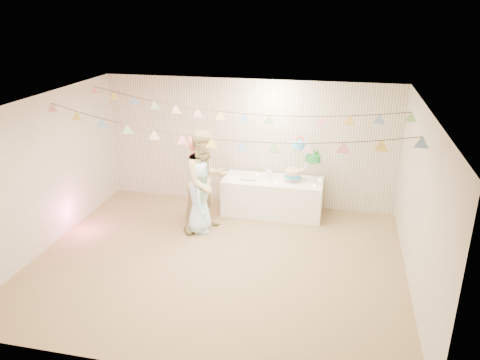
% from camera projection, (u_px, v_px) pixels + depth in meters
% --- Properties ---
extents(floor, '(6.00, 6.00, 0.00)m').
position_uv_depth(floor, '(218.00, 261.00, 7.71)').
color(floor, olive).
rests_on(floor, ground).
extents(ceiling, '(6.00, 6.00, 0.00)m').
position_uv_depth(ceiling, '(215.00, 105.00, 6.78)').
color(ceiling, white).
rests_on(ceiling, ground).
extents(back_wall, '(6.00, 6.00, 0.00)m').
position_uv_depth(back_wall, '(249.00, 143.00, 9.52)').
color(back_wall, silver).
rests_on(back_wall, ground).
extents(front_wall, '(6.00, 6.00, 0.00)m').
position_uv_depth(front_wall, '(154.00, 274.00, 4.97)').
color(front_wall, silver).
rests_on(front_wall, ground).
extents(left_wall, '(5.00, 5.00, 0.00)m').
position_uv_depth(left_wall, '(44.00, 174.00, 7.85)').
color(left_wall, silver).
rests_on(left_wall, ground).
extents(right_wall, '(5.00, 5.00, 0.00)m').
position_uv_depth(right_wall, '(420.00, 205.00, 6.64)').
color(right_wall, silver).
rests_on(right_wall, ground).
extents(table, '(1.95, 0.78, 0.73)m').
position_uv_depth(table, '(272.00, 197.00, 9.31)').
color(table, white).
rests_on(table, floor).
extents(cake_stand, '(0.74, 0.44, 0.83)m').
position_uv_depth(cake_stand, '(302.00, 160.00, 8.96)').
color(cake_stand, silver).
rests_on(cake_stand, table).
extents(cake_bottom, '(0.31, 0.31, 0.15)m').
position_uv_depth(cake_bottom, '(293.00, 176.00, 9.05)').
color(cake_bottom, '#2799B8').
rests_on(cake_bottom, cake_stand).
extents(cake_middle, '(0.27, 0.27, 0.22)m').
position_uv_depth(cake_middle, '(312.00, 162.00, 9.03)').
color(cake_middle, '#1F9141').
rests_on(cake_middle, cake_stand).
extents(cake_top_tier, '(0.25, 0.25, 0.19)m').
position_uv_depth(cake_top_tier, '(299.00, 149.00, 8.87)').
color(cake_top_tier, '#4DBBF4').
rests_on(cake_top_tier, cake_stand).
extents(platter, '(0.33, 0.33, 0.02)m').
position_uv_depth(platter, '(249.00, 177.00, 9.22)').
color(platter, white).
rests_on(platter, table).
extents(posy, '(0.15, 0.15, 0.17)m').
position_uv_depth(posy, '(269.00, 173.00, 9.21)').
color(posy, white).
rests_on(posy, table).
extents(person_adult_a, '(0.57, 0.72, 1.72)m').
position_uv_depth(person_adult_a, '(199.00, 179.00, 8.83)').
color(person_adult_a, '#ED7C7C').
rests_on(person_adult_a, floor).
extents(person_adult_b, '(1.15, 1.18, 1.91)m').
position_uv_depth(person_adult_b, '(205.00, 181.00, 8.47)').
color(person_adult_b, tan).
rests_on(person_adult_b, floor).
extents(person_child, '(0.59, 0.76, 1.37)m').
position_uv_depth(person_child, '(199.00, 197.00, 8.49)').
color(person_child, '#B4E7FF').
rests_on(person_child, floor).
extents(bunting_back, '(5.60, 1.10, 0.40)m').
position_uv_depth(bunting_back, '(232.00, 106.00, 7.87)').
color(bunting_back, pink).
rests_on(bunting_back, ceiling).
extents(bunting_front, '(5.60, 0.90, 0.36)m').
position_uv_depth(bunting_front, '(211.00, 127.00, 6.69)').
color(bunting_front, '#72A5E5').
rests_on(bunting_front, ceiling).
extents(tealight_0, '(0.04, 0.04, 0.03)m').
position_uv_depth(tealight_0, '(232.00, 178.00, 9.20)').
color(tealight_0, '#FFD88C').
rests_on(tealight_0, table).
extents(tealight_1, '(0.04, 0.04, 0.03)m').
position_uv_depth(tealight_1, '(257.00, 174.00, 9.41)').
color(tealight_1, '#FFD88C').
rests_on(tealight_1, table).
extents(tealight_2, '(0.04, 0.04, 0.03)m').
position_uv_depth(tealight_2, '(276.00, 183.00, 8.96)').
color(tealight_2, '#FFD88C').
rests_on(tealight_2, table).
extents(tealight_3, '(0.04, 0.04, 0.03)m').
position_uv_depth(tealight_3, '(292.00, 176.00, 9.31)').
color(tealight_3, '#FFD88C').
rests_on(tealight_3, table).
extents(tealight_4, '(0.04, 0.04, 0.03)m').
position_uv_depth(tealight_4, '(314.00, 185.00, 8.85)').
color(tealight_4, '#FFD88C').
rests_on(tealight_4, table).
extents(tealight_5, '(0.04, 0.04, 0.03)m').
position_uv_depth(tealight_5, '(320.00, 180.00, 9.13)').
color(tealight_5, '#FFD88C').
rests_on(tealight_5, table).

